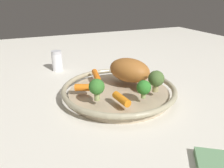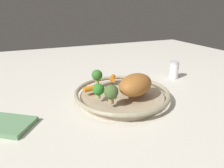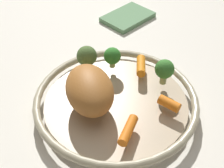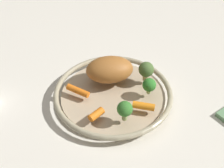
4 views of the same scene
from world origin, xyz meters
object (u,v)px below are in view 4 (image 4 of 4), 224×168
(broccoli_floret_edge, at_px, (149,85))
(baby_carrot_right, at_px, (144,106))
(broccoli_floret_small, at_px, (146,70))
(baby_carrot_back, at_px, (96,114))
(roast_chicken_piece, at_px, (110,69))
(broccoli_floret_large, at_px, (125,109))
(serving_bowl, at_px, (113,96))
(baby_carrot_center, at_px, (78,91))

(broccoli_floret_edge, bearing_deg, baby_carrot_right, 92.16)
(broccoli_floret_small, bearing_deg, baby_carrot_back, 65.74)
(baby_carrot_back, bearing_deg, roast_chicken_piece, -83.81)
(baby_carrot_right, height_order, broccoli_floret_large, broccoli_floret_large)
(serving_bowl, distance_m, baby_carrot_center, 0.10)
(serving_bowl, relative_size, baby_carrot_back, 7.83)
(baby_carrot_right, bearing_deg, baby_carrot_back, 32.36)
(serving_bowl, distance_m, broccoli_floret_small, 0.12)
(baby_carrot_back, bearing_deg, broccoli_floret_small, -114.26)
(broccoli_floret_small, distance_m, broccoli_floret_edge, 0.06)
(serving_bowl, xyz_separation_m, broccoli_floret_small, (-0.07, -0.08, 0.05))
(baby_carrot_back, relative_size, broccoli_floret_edge, 0.89)
(baby_carrot_center, bearing_deg, serving_bowl, -156.71)
(baby_carrot_back, bearing_deg, baby_carrot_right, -147.64)
(baby_carrot_back, relative_size, broccoli_floret_small, 0.72)
(baby_carrot_right, distance_m, broccoli_floret_edge, 0.07)
(baby_carrot_back, xyz_separation_m, baby_carrot_right, (-0.11, -0.07, -0.00))
(roast_chicken_piece, bearing_deg, baby_carrot_right, 145.63)
(baby_carrot_center, height_order, baby_carrot_right, same)
(broccoli_floret_small, bearing_deg, roast_chicken_piece, 17.11)
(serving_bowl, xyz_separation_m, broccoli_floret_edge, (-0.10, -0.03, 0.05))
(baby_carrot_back, relative_size, broccoli_floret_large, 0.75)
(baby_carrot_right, xyz_separation_m, broccoli_floret_large, (0.04, 0.05, 0.03))
(serving_bowl, height_order, baby_carrot_center, baby_carrot_center)
(baby_carrot_center, relative_size, broccoli_floret_small, 1.11)
(roast_chicken_piece, xyz_separation_m, baby_carrot_right, (-0.13, 0.09, -0.03))
(roast_chicken_piece, bearing_deg, baby_carrot_back, 96.19)
(serving_bowl, xyz_separation_m, baby_carrot_right, (-0.10, 0.04, 0.03))
(serving_bowl, bearing_deg, broccoli_floret_large, 124.26)
(broccoli_floret_small, bearing_deg, broccoli_floret_edge, 113.50)
(serving_bowl, bearing_deg, baby_carrot_back, 84.72)
(baby_carrot_back, distance_m, baby_carrot_right, 0.13)
(roast_chicken_piece, xyz_separation_m, broccoli_floret_small, (-0.10, -0.03, 0.00))
(baby_carrot_center, distance_m, broccoli_floret_edge, 0.20)
(serving_bowl, relative_size, broccoli_floret_small, 5.60)
(serving_bowl, distance_m, baby_carrot_back, 0.11)
(broccoli_floret_edge, xyz_separation_m, broccoli_floret_large, (0.03, 0.12, 0.01))
(serving_bowl, distance_m, roast_chicken_piece, 0.08)
(baby_carrot_center, height_order, broccoli_floret_large, broccoli_floret_large)
(baby_carrot_center, bearing_deg, baby_carrot_back, 139.71)
(serving_bowl, height_order, baby_carrot_back, baby_carrot_back)
(broccoli_floret_small, bearing_deg, baby_carrot_right, 102.11)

